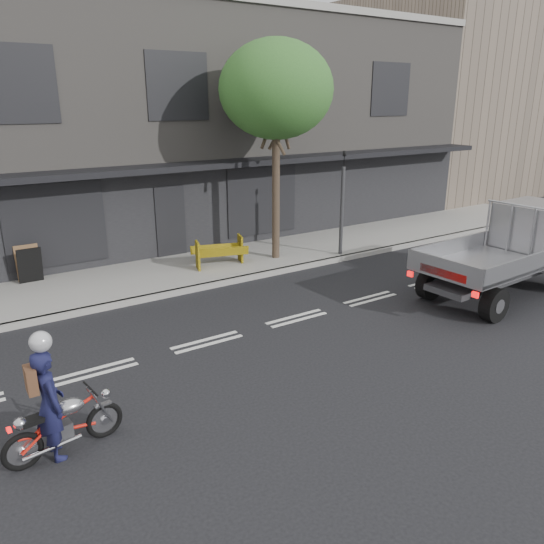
{
  "coord_description": "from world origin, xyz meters",
  "views": [
    {
      "loc": [
        -6.97,
        -9.51,
        5.01
      ],
      "look_at": [
        -0.38,
        0.5,
        1.11
      ],
      "focal_mm": 35.0,
      "sensor_mm": 36.0,
      "label": 1
    }
  ],
  "objects": [
    {
      "name": "street_tree",
      "position": [
        2.2,
        4.2,
        5.28
      ],
      "size": [
        3.4,
        3.4,
        6.74
      ],
      "color": "#382B21",
      "rests_on": "ground"
    },
    {
      "name": "flatbed_ute",
      "position": [
        6.69,
        -1.62,
        1.36
      ],
      "size": [
        5.26,
        2.36,
        2.39
      ],
      "rotation": [
        0.0,
        0.0,
        0.05
      ],
      "color": "black",
      "rests_on": "ground"
    },
    {
      "name": "traffic_light_pole",
      "position": [
        4.2,
        3.35,
        1.65
      ],
      "size": [
        0.12,
        0.12,
        3.5
      ],
      "color": "#2D2D30",
      "rests_on": "ground"
    },
    {
      "name": "sandwich_board",
      "position": [
        -4.88,
        5.84,
        0.66
      ],
      "size": [
        0.64,
        0.43,
        1.01
      ],
      "primitive_type": null,
      "rotation": [
        0.0,
        0.0,
        0.0
      ],
      "color": "black",
      "rests_on": "sidewalk"
    },
    {
      "name": "ground",
      "position": [
        0.0,
        0.0,
        0.0
      ],
      "size": [
        80.0,
        80.0,
        0.0
      ],
      "primitive_type": "plane",
      "color": "black",
      "rests_on": "ground"
    },
    {
      "name": "rider",
      "position": [
        -5.99,
        -2.22,
        0.85
      ],
      "size": [
        0.47,
        0.66,
        1.7
      ],
      "primitive_type": "imported",
      "rotation": [
        0.0,
        0.0,
        1.68
      ],
      "color": "#151639",
      "rests_on": "ground"
    },
    {
      "name": "motorcycle",
      "position": [
        -5.84,
        -2.22,
        0.47
      ],
      "size": [
        1.79,
        0.52,
        0.92
      ],
      "rotation": [
        0.0,
        0.0,
        0.11
      ],
      "color": "black",
      "rests_on": "ground"
    },
    {
      "name": "sidewalk",
      "position": [
        0.0,
        4.7,
        0.07
      ],
      "size": [
        32.0,
        3.2,
        0.15
      ],
      "primitive_type": "cube",
      "color": "gray",
      "rests_on": "ground"
    },
    {
      "name": "construction_barrier",
      "position": [
        0.28,
        4.2,
        0.59
      ],
      "size": [
        1.69,
        1.05,
        0.88
      ],
      "primitive_type": null,
      "rotation": [
        0.0,
        0.0,
        -0.29
      ],
      "color": "yellow",
      "rests_on": "sidewalk"
    },
    {
      "name": "building_main",
      "position": [
        0.0,
        11.3,
        4.0
      ],
      "size": [
        26.0,
        10.0,
        8.0
      ],
      "primitive_type": "cube",
      "color": "slate",
      "rests_on": "ground"
    },
    {
      "name": "building_neighbour",
      "position": [
        20.0,
        11.3,
        5.0
      ],
      "size": [
        14.0,
        10.0,
        10.0
      ],
      "primitive_type": "cube",
      "color": "brown",
      "rests_on": "ground"
    },
    {
      "name": "kerb",
      "position": [
        0.0,
        3.1,
        0.07
      ],
      "size": [
        32.0,
        0.2,
        0.15
      ],
      "primitive_type": "cube",
      "color": "gray",
      "rests_on": "ground"
    }
  ]
}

